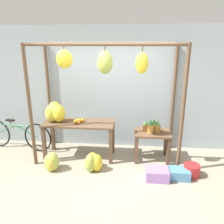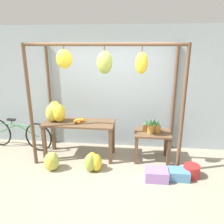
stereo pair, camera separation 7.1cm
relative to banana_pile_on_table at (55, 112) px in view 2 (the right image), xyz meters
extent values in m
plane|color=gray|center=(1.10, -0.92, -1.00)|extent=(20.00, 20.00, 0.00)
cube|color=#99A8B2|center=(1.10, 0.70, 0.40)|extent=(8.00, 0.08, 2.80)
cylinder|color=brown|center=(-0.35, -0.40, 0.20)|extent=(0.07, 0.07, 2.42)
cylinder|color=brown|center=(2.54, -0.40, 0.20)|extent=(0.07, 0.07, 2.42)
cylinder|color=brown|center=(-0.35, 0.61, 0.20)|extent=(0.07, 0.07, 2.42)
cylinder|color=brown|center=(2.54, 0.61, 0.20)|extent=(0.07, 0.07, 2.42)
cylinder|color=brown|center=(1.10, -0.40, 1.38)|extent=(2.89, 0.06, 0.06)
cylinder|color=brown|center=(0.40, -0.40, 1.32)|extent=(0.02, 0.02, 0.06)
ellipsoid|color=yellow|center=(0.40, -0.40, 1.13)|extent=(0.29, 0.26, 0.33)
cylinder|color=brown|center=(1.13, -0.40, 1.31)|extent=(0.02, 0.02, 0.08)
ellipsoid|color=#9EB247|center=(1.13, -0.40, 1.08)|extent=(0.27, 0.25, 0.40)
cylinder|color=brown|center=(1.77, -0.40, 1.30)|extent=(0.02, 0.02, 0.10)
ellipsoid|color=yellow|center=(1.77, -0.40, 1.07)|extent=(0.22, 0.20, 0.37)
cube|color=brown|center=(0.51, 0.00, -0.22)|extent=(1.50, 0.60, 0.04)
cube|color=brown|center=(-0.20, -0.25, -0.62)|extent=(0.07, 0.07, 0.76)
cube|color=brown|center=(1.21, -0.25, -0.62)|extent=(0.07, 0.07, 0.76)
cube|color=brown|center=(-0.20, 0.26, -0.62)|extent=(0.07, 0.07, 0.76)
cube|color=brown|center=(1.21, 0.26, -0.62)|extent=(0.07, 0.07, 0.76)
cube|color=brown|center=(2.06, 0.04, -0.39)|extent=(0.75, 0.54, 0.04)
cube|color=brown|center=(1.74, -0.19, -0.71)|extent=(0.07, 0.07, 0.59)
cube|color=brown|center=(2.39, -0.19, -0.71)|extent=(0.07, 0.07, 0.59)
cube|color=brown|center=(1.74, 0.26, -0.71)|extent=(0.07, 0.07, 0.59)
cube|color=brown|center=(2.39, 0.26, -0.71)|extent=(0.07, 0.07, 0.59)
ellipsoid|color=yellow|center=(0.09, -0.01, -0.01)|extent=(0.27, 0.29, 0.38)
ellipsoid|color=yellow|center=(0.00, 0.03, 0.02)|extent=(0.33, 0.32, 0.43)
ellipsoid|color=#9EB247|center=(-0.05, 0.03, 0.01)|extent=(0.27, 0.27, 0.43)
ellipsoid|color=gold|center=(-0.09, -0.04, -0.02)|extent=(0.26, 0.24, 0.36)
ellipsoid|color=#9EB247|center=(-0.02, -0.01, 0.00)|extent=(0.24, 0.22, 0.40)
sphere|color=orange|center=(0.52, 0.00, -0.16)|extent=(0.09, 0.09, 0.09)
sphere|color=orange|center=(0.58, 0.02, -0.16)|extent=(0.09, 0.09, 0.09)
sphere|color=orange|center=(0.46, -0.04, -0.16)|extent=(0.08, 0.08, 0.08)
sphere|color=orange|center=(0.53, -0.10, -0.16)|extent=(0.08, 0.08, 0.08)
sphere|color=orange|center=(0.50, -0.01, -0.16)|extent=(0.08, 0.08, 0.08)
sphere|color=orange|center=(0.45, -0.08, -0.16)|extent=(0.08, 0.08, 0.08)
cylinder|color=#A3702D|center=(2.16, 0.02, -0.30)|extent=(0.12, 0.12, 0.16)
cone|color=#428442|center=(2.16, 0.02, -0.16)|extent=(0.08, 0.08, 0.12)
cylinder|color=olive|center=(2.08, 0.07, -0.28)|extent=(0.15, 0.15, 0.19)
cone|color=#428442|center=(2.08, 0.07, -0.13)|extent=(0.10, 0.10, 0.11)
cylinder|color=olive|center=(1.92, 0.08, -0.29)|extent=(0.12, 0.12, 0.16)
cone|color=#337538|center=(1.92, 0.08, -0.17)|extent=(0.09, 0.09, 0.09)
cylinder|color=#A3702D|center=(2.08, 0.04, -0.28)|extent=(0.13, 0.13, 0.18)
cone|color=#337538|center=(2.08, 0.04, -0.13)|extent=(0.09, 0.09, 0.12)
cylinder|color=#B27F38|center=(2.01, -0.04, -0.29)|extent=(0.13, 0.13, 0.18)
cone|color=#337538|center=(2.01, -0.04, -0.13)|extent=(0.09, 0.09, 0.14)
ellipsoid|color=#9EB247|center=(0.12, -0.62, -0.81)|extent=(0.25, 0.23, 0.39)
ellipsoid|color=gold|center=(0.08, -0.56, -0.83)|extent=(0.33, 0.34, 0.35)
ellipsoid|color=gold|center=(0.04, -0.61, -0.85)|extent=(0.25, 0.23, 0.31)
ellipsoid|color=#9EB247|center=(0.05, -0.62, -0.83)|extent=(0.31, 0.33, 0.35)
ellipsoid|color=gold|center=(0.07, -0.64, -0.83)|extent=(0.32, 0.32, 0.35)
ellipsoid|color=yellow|center=(0.97, -0.55, -0.83)|extent=(0.29, 0.29, 0.35)
ellipsoid|color=yellow|center=(0.86, -0.44, -0.84)|extent=(0.26, 0.29, 0.33)
ellipsoid|color=#9EB247|center=(0.85, -0.59, -0.82)|extent=(0.30, 0.29, 0.37)
cube|color=#9970B7|center=(2.11, -0.72, -0.90)|extent=(0.41, 0.31, 0.21)
cylinder|color=#AD2323|center=(2.77, -0.55, -0.89)|extent=(0.30, 0.30, 0.23)
torus|color=black|center=(-0.51, 0.15, -0.66)|extent=(0.68, 0.14, 0.69)
cylinder|color=#337042|center=(-1.05, 0.23, -0.42)|extent=(0.92, 0.17, 0.03)
cylinder|color=#337042|center=(-1.32, 0.28, -0.54)|extent=(0.55, 0.11, 0.27)
cylinder|color=#337042|center=(-0.78, 0.19, -0.54)|extent=(0.55, 0.11, 0.27)
cylinder|color=#337042|center=(-1.19, 0.25, -0.37)|extent=(0.02, 0.02, 0.10)
cube|color=black|center=(-1.19, 0.25, -0.30)|extent=(0.21, 0.11, 0.04)
cylinder|color=#337042|center=(-0.62, 0.17, -0.37)|extent=(0.02, 0.02, 0.10)
cube|color=#4C84B2|center=(2.52, -0.65, -0.91)|extent=(0.37, 0.28, 0.19)
camera|label=1|loc=(1.62, -4.28, 1.37)|focal=35.00mm
camera|label=2|loc=(1.69, -4.27, 1.37)|focal=35.00mm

